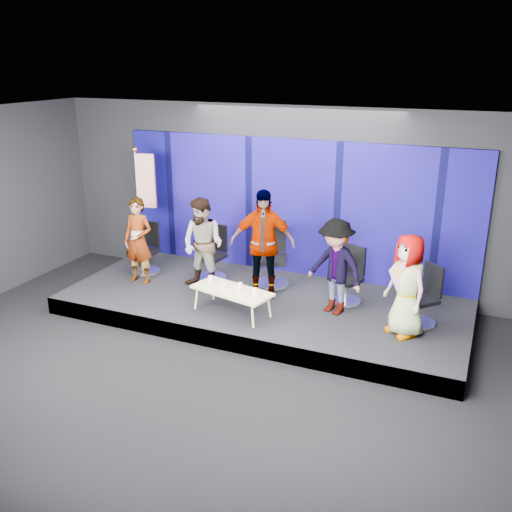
# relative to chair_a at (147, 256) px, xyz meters

# --- Properties ---
(ground) EXTENTS (10.00, 10.00, 0.00)m
(ground) POSITION_rel_chair_a_xyz_m (2.59, -2.79, -0.63)
(ground) COLOR black
(ground) RESTS_ON ground
(room_walls) EXTENTS (10.02, 8.02, 3.51)m
(room_walls) POSITION_rel_chair_a_xyz_m (2.59, -2.79, 1.80)
(room_walls) COLOR black
(room_walls) RESTS_ON ground
(riser) EXTENTS (7.00, 3.00, 0.30)m
(riser) POSITION_rel_chair_a_xyz_m (2.59, -0.29, -0.48)
(riser) COLOR black
(riser) RESTS_ON ground
(backdrop) EXTENTS (7.00, 0.08, 2.60)m
(backdrop) POSITION_rel_chair_a_xyz_m (2.59, 1.16, 0.97)
(backdrop) COLOR #08064D
(backdrop) RESTS_ON riser
(chair_a) EXTENTS (0.57, 0.57, 1.00)m
(chair_a) POSITION_rel_chair_a_xyz_m (0.00, 0.00, 0.00)
(chair_a) COLOR silver
(chair_a) RESTS_ON riser
(panelist_a) EXTENTS (0.59, 0.39, 1.62)m
(panelist_a) POSITION_rel_chair_a_xyz_m (0.17, -0.47, 0.48)
(panelist_a) COLOR black
(panelist_a) RESTS_ON riser
(chair_b) EXTENTS (0.65, 0.65, 1.04)m
(chair_b) POSITION_rel_chair_a_xyz_m (1.34, 0.22, 0.01)
(chair_b) COLOR silver
(chair_b) RESTS_ON riser
(panelist_b) EXTENTS (0.89, 0.73, 1.68)m
(panelist_b) POSITION_rel_chair_a_xyz_m (1.42, -0.28, 0.51)
(panelist_b) COLOR black
(panelist_b) RESTS_ON riser
(chair_c) EXTENTS (0.84, 0.84, 1.19)m
(chair_c) POSITION_rel_chair_a_xyz_m (2.50, 0.37, 0.06)
(chair_c) COLOR silver
(chair_c) RESTS_ON riser
(panelist_c) EXTENTS (1.22, 0.80, 1.92)m
(panelist_c) POSITION_rel_chair_a_xyz_m (2.52, -0.14, 0.63)
(panelist_c) COLOR black
(panelist_c) RESTS_ON riser
(chair_d) EXTENTS (0.73, 0.73, 0.99)m
(chair_d) POSITION_rel_chair_a_xyz_m (4.00, 0.13, -0.00)
(chair_d) COLOR silver
(chair_d) RESTS_ON riser
(panelist_d) EXTENTS (1.18, 0.94, 1.60)m
(panelist_d) POSITION_rel_chair_a_xyz_m (3.89, -0.36, 0.47)
(panelist_d) COLOR black
(panelist_d) RESTS_ON riser
(chair_e) EXTENTS (0.78, 0.78, 0.98)m
(chair_e) POSITION_rel_chair_a_xyz_m (5.29, -0.24, -0.01)
(chair_e) COLOR silver
(chair_e) RESTS_ON riser
(panelist_e) EXTENTS (0.92, 0.90, 1.59)m
(panelist_e) POSITION_rel_chair_a_xyz_m (5.09, -0.70, 0.47)
(panelist_e) COLOR black
(panelist_e) RESTS_ON riser
(coffee_table) EXTENTS (1.45, 0.87, 0.42)m
(coffee_table) POSITION_rel_chair_a_xyz_m (2.36, -1.05, 0.05)
(coffee_table) COLOR tan
(coffee_table) RESTS_ON riser
(mug_a) EXTENTS (0.09, 0.09, 0.10)m
(mug_a) POSITION_rel_chair_a_xyz_m (1.88, -0.88, 0.14)
(mug_a) COLOR silver
(mug_a) RESTS_ON coffee_table
(mug_b) EXTENTS (0.09, 0.09, 0.11)m
(mug_b) POSITION_rel_chair_a_xyz_m (2.20, -1.06, 0.14)
(mug_b) COLOR silver
(mug_b) RESTS_ON coffee_table
(mug_c) EXTENTS (0.07, 0.07, 0.09)m
(mug_c) POSITION_rel_chair_a_xyz_m (2.45, -0.92, 0.13)
(mug_c) COLOR silver
(mug_c) RESTS_ON coffee_table
(mug_d) EXTENTS (0.09, 0.09, 0.11)m
(mug_d) POSITION_rel_chair_a_xyz_m (2.52, -1.14, 0.14)
(mug_d) COLOR silver
(mug_d) RESTS_ON coffee_table
(mug_e) EXTENTS (0.09, 0.09, 0.10)m
(mug_e) POSITION_rel_chair_a_xyz_m (2.78, -1.09, 0.14)
(mug_e) COLOR silver
(mug_e) RESTS_ON coffee_table
(flag_stand) EXTENTS (0.55, 0.32, 2.40)m
(flag_stand) POSITION_rel_chair_a_xyz_m (-0.23, 0.36, 0.94)
(flag_stand) COLOR black
(flag_stand) RESTS_ON riser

